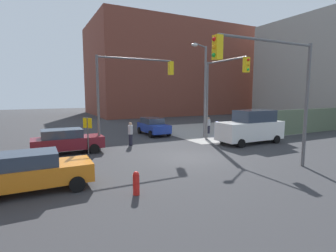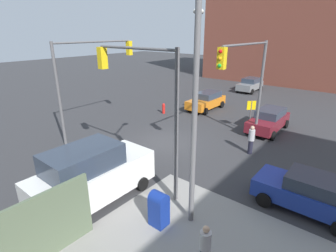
{
  "view_description": "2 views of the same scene",
  "coord_description": "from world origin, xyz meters",
  "px_view_note": "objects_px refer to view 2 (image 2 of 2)",
  "views": [
    {
      "loc": [
        -8.37,
        -13.55,
        3.96
      ],
      "look_at": [
        -0.56,
        1.76,
        1.8
      ],
      "focal_mm": 28.0,
      "sensor_mm": 36.0,
      "label": 1
    },
    {
      "loc": [
        12.36,
        10.47,
        7.05
      ],
      "look_at": [
        -0.06,
        0.34,
        1.21
      ],
      "focal_mm": 28.0,
      "sensor_mm": 36.0,
      "label": 2
    }
  ],
  "objects_px": {
    "sedan_orange": "(206,101)",
    "pedestrian_waiting": "(251,139)",
    "traffic_signal_se_corner": "(91,69)",
    "hatchback_blue": "(310,193)",
    "fire_hydrant": "(164,108)",
    "hatchback_maroon": "(269,120)",
    "traffic_signal_nw_corner": "(248,75)",
    "street_lamp_corner": "(195,102)",
    "traffic_signal_ne_corner": "(143,92)",
    "pedestrian_crossing": "(205,247)",
    "mailbox_blue": "(159,208)",
    "van_white_delivery": "(92,175)",
    "hatchback_gray": "(250,84)"
  },
  "relations": [
    {
      "from": "traffic_signal_nw_corner",
      "to": "fire_hydrant",
      "type": "xyz_separation_m",
      "value": [
        -2.78,
        -8.7,
        -4.17
      ]
    },
    {
      "from": "fire_hydrant",
      "to": "hatchback_blue",
      "type": "xyz_separation_m",
      "value": [
        6.65,
        13.4,
        0.36
      ]
    },
    {
      "from": "traffic_signal_ne_corner",
      "to": "hatchback_blue",
      "type": "bearing_deg",
      "value": 113.72
    },
    {
      "from": "traffic_signal_nw_corner",
      "to": "hatchback_blue",
      "type": "xyz_separation_m",
      "value": [
        3.86,
        4.7,
        -3.81
      ]
    },
    {
      "from": "sedan_orange",
      "to": "hatchback_blue",
      "type": "bearing_deg",
      "value": 47.36
    },
    {
      "from": "traffic_signal_se_corner",
      "to": "mailbox_blue",
      "type": "height_order",
      "value": "traffic_signal_se_corner"
    },
    {
      "from": "traffic_signal_ne_corner",
      "to": "mailbox_blue",
      "type": "xyz_separation_m",
      "value": [
        1.7,
        2.3,
        -3.82
      ]
    },
    {
      "from": "traffic_signal_se_corner",
      "to": "hatchback_blue",
      "type": "distance_m",
      "value": 14.23
    },
    {
      "from": "hatchback_gray",
      "to": "hatchback_maroon",
      "type": "distance_m",
      "value": 13.83
    },
    {
      "from": "traffic_signal_se_corner",
      "to": "pedestrian_crossing",
      "type": "relative_size",
      "value": 4.02
    },
    {
      "from": "traffic_signal_nw_corner",
      "to": "fire_hydrant",
      "type": "height_order",
      "value": "traffic_signal_nw_corner"
    },
    {
      "from": "street_lamp_corner",
      "to": "van_white_delivery",
      "type": "height_order",
      "value": "street_lamp_corner"
    },
    {
      "from": "traffic_signal_se_corner",
      "to": "hatchback_maroon",
      "type": "height_order",
      "value": "traffic_signal_se_corner"
    },
    {
      "from": "sedan_orange",
      "to": "hatchback_blue",
      "type": "height_order",
      "value": "same"
    },
    {
      "from": "pedestrian_crossing",
      "to": "van_white_delivery",
      "type": "bearing_deg",
      "value": 31.52
    },
    {
      "from": "traffic_signal_se_corner",
      "to": "van_white_delivery",
      "type": "height_order",
      "value": "traffic_signal_se_corner"
    },
    {
      "from": "mailbox_blue",
      "to": "hatchback_blue",
      "type": "relative_size",
      "value": 0.35
    },
    {
      "from": "traffic_signal_nw_corner",
      "to": "fire_hydrant",
      "type": "bearing_deg",
      "value": -107.73
    },
    {
      "from": "sedan_orange",
      "to": "mailbox_blue",
      "type": "bearing_deg",
      "value": 25.1
    },
    {
      "from": "hatchback_blue",
      "to": "fire_hydrant",
      "type": "bearing_deg",
      "value": -116.38
    },
    {
      "from": "traffic_signal_nw_corner",
      "to": "traffic_signal_ne_corner",
      "type": "xyz_separation_m",
      "value": [
        6.72,
        -1.8,
        -0.07
      ]
    },
    {
      "from": "traffic_signal_nw_corner",
      "to": "hatchback_maroon",
      "type": "bearing_deg",
      "value": 178.16
    },
    {
      "from": "hatchback_blue",
      "to": "street_lamp_corner",
      "type": "bearing_deg",
      "value": -47.97
    },
    {
      "from": "traffic_signal_se_corner",
      "to": "hatchback_maroon",
      "type": "relative_size",
      "value": 1.46
    },
    {
      "from": "traffic_signal_ne_corner",
      "to": "fire_hydrant",
      "type": "relative_size",
      "value": 6.91
    },
    {
      "from": "traffic_signal_se_corner",
      "to": "hatchback_blue",
      "type": "relative_size",
      "value": 1.58
    },
    {
      "from": "traffic_signal_nw_corner",
      "to": "pedestrian_waiting",
      "type": "bearing_deg",
      "value": 72.62
    },
    {
      "from": "traffic_signal_ne_corner",
      "to": "pedestrian_crossing",
      "type": "height_order",
      "value": "traffic_signal_ne_corner"
    },
    {
      "from": "hatchback_maroon",
      "to": "pedestrian_waiting",
      "type": "distance_m",
      "value": 4.65
    },
    {
      "from": "traffic_signal_se_corner",
      "to": "hatchback_gray",
      "type": "bearing_deg",
      "value": 172.9
    },
    {
      "from": "traffic_signal_ne_corner",
      "to": "pedestrian_waiting",
      "type": "relative_size",
      "value": 3.63
    },
    {
      "from": "hatchback_blue",
      "to": "traffic_signal_se_corner",
      "type": "bearing_deg",
      "value": -88.26
    },
    {
      "from": "traffic_signal_nw_corner",
      "to": "van_white_delivery",
      "type": "distance_m",
      "value": 10.06
    },
    {
      "from": "traffic_signal_ne_corner",
      "to": "hatchback_blue",
      "type": "xyz_separation_m",
      "value": [
        -2.85,
        6.5,
        -3.75
      ]
    },
    {
      "from": "mailbox_blue",
      "to": "hatchback_blue",
      "type": "height_order",
      "value": "hatchback_blue"
    },
    {
      "from": "traffic_signal_nw_corner",
      "to": "van_white_delivery",
      "type": "bearing_deg",
      "value": -16.56
    },
    {
      "from": "traffic_signal_ne_corner",
      "to": "mailbox_blue",
      "type": "relative_size",
      "value": 4.55
    },
    {
      "from": "traffic_signal_ne_corner",
      "to": "traffic_signal_nw_corner",
      "type": "bearing_deg",
      "value": 165.03
    },
    {
      "from": "sedan_orange",
      "to": "pedestrian_waiting",
      "type": "xyz_separation_m",
      "value": [
        6.61,
        7.14,
        0.09
      ]
    },
    {
      "from": "traffic_signal_se_corner",
      "to": "van_white_delivery",
      "type": "distance_m",
      "value": 8.62
    },
    {
      "from": "traffic_signal_nw_corner",
      "to": "traffic_signal_se_corner",
      "type": "height_order",
      "value": "same"
    },
    {
      "from": "van_white_delivery",
      "to": "traffic_signal_nw_corner",
      "type": "bearing_deg",
      "value": 163.44
    },
    {
      "from": "sedan_orange",
      "to": "hatchback_maroon",
      "type": "xyz_separation_m",
      "value": [
        2.0,
        6.58,
        0.0
      ]
    },
    {
      "from": "sedan_orange",
      "to": "pedestrian_waiting",
      "type": "bearing_deg",
      "value": 47.19
    },
    {
      "from": "traffic_signal_ne_corner",
      "to": "sedan_orange",
      "type": "relative_size",
      "value": 1.47
    },
    {
      "from": "fire_hydrant",
      "to": "sedan_orange",
      "type": "height_order",
      "value": "sedan_orange"
    },
    {
      "from": "hatchback_maroon",
      "to": "sedan_orange",
      "type": "bearing_deg",
      "value": -106.91
    },
    {
      "from": "traffic_signal_ne_corner",
      "to": "pedestrian_crossing",
      "type": "xyz_separation_m",
      "value": [
        2.3,
        4.7,
        -3.75
      ]
    },
    {
      "from": "traffic_signal_se_corner",
      "to": "van_white_delivery",
      "type": "relative_size",
      "value": 1.2
    },
    {
      "from": "street_lamp_corner",
      "to": "hatchback_gray",
      "type": "xyz_separation_m",
      "value": [
        -23.69,
        -7.5,
        -3.86
      ]
    }
  ]
}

